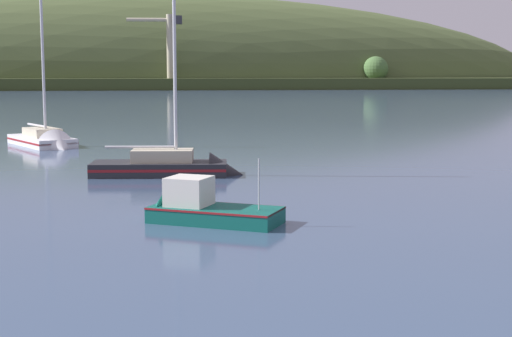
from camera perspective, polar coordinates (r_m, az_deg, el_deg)
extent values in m
cube|color=#35401E|center=(261.69, -6.40, 6.37)|extent=(401.38, 56.64, 3.66)
ellipsoid|color=#4C5B33|center=(278.36, -10.34, 5.98)|extent=(321.73, 67.26, 67.51)
sphere|color=#476B38|center=(256.71, -15.48, 7.20)|extent=(8.44, 8.44, 8.44)
sphere|color=#476B38|center=(263.80, 8.96, 7.39)|extent=(8.63, 8.63, 8.63)
cube|color=#4C4C51|center=(246.37, -6.42, 6.12)|extent=(5.14, 5.14, 2.00)
cylinder|color=#BCB293|center=(246.41, -6.46, 8.89)|extent=(2.19, 2.19, 21.86)
cylinder|color=#BCB293|center=(247.12, -7.92, 10.99)|extent=(15.11, 2.29, 1.20)
cube|color=#333338|center=(246.75, -5.85, 11.03)|extent=(2.62, 3.23, 2.62)
cube|color=white|center=(65.24, -15.77, 1.67)|extent=(6.41, 8.50, 1.51)
cone|color=white|center=(61.54, -14.54, 1.38)|extent=(3.62, 3.14, 3.06)
cube|color=maroon|center=(65.20, -15.79, 2.04)|extent=(6.44, 8.52, 0.15)
cube|color=#BCB299|center=(64.96, -15.75, 2.63)|extent=(3.54, 4.16, 0.71)
cylinder|color=silver|center=(64.02, -15.69, 7.65)|extent=(0.22, 0.22, 12.06)
cylinder|color=silver|center=(66.13, -16.14, 3.14)|extent=(2.03, 3.79, 0.18)
cube|color=#232328|center=(45.19, -7.25, -0.49)|extent=(8.19, 3.74, 1.56)
cone|color=#232328|center=(44.98, -2.23, -0.47)|extent=(2.29, 2.92, 2.71)
cube|color=maroon|center=(45.13, -7.26, 0.04)|extent=(8.19, 3.77, 0.16)
cube|color=#BCB299|center=(45.03, -7.02, 0.96)|extent=(3.76, 2.33, 0.74)
cylinder|color=silver|center=(44.69, -6.11, 7.75)|extent=(0.20, 0.20, 11.35)
cylinder|color=silver|center=(45.11, -8.66, 1.61)|extent=(4.14, 0.65, 0.16)
cube|color=#0F564C|center=(30.95, -3.05, -3.85)|extent=(5.70, 4.50, 1.04)
cone|color=#0F564C|center=(32.06, -7.39, -3.51)|extent=(1.69, 2.17, 2.02)
cube|color=maroon|center=(30.86, -3.06, -2.97)|extent=(5.72, 4.54, 0.08)
cube|color=silver|center=(31.23, -5.04, -1.70)|extent=(2.21, 2.21, 1.18)
cube|color=#192833|center=(31.53, -6.30, -1.30)|extent=(0.73, 1.29, 0.66)
cylinder|color=#B2B2B7|center=(30.01, 0.22, -1.20)|extent=(0.06, 0.06, 2.05)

